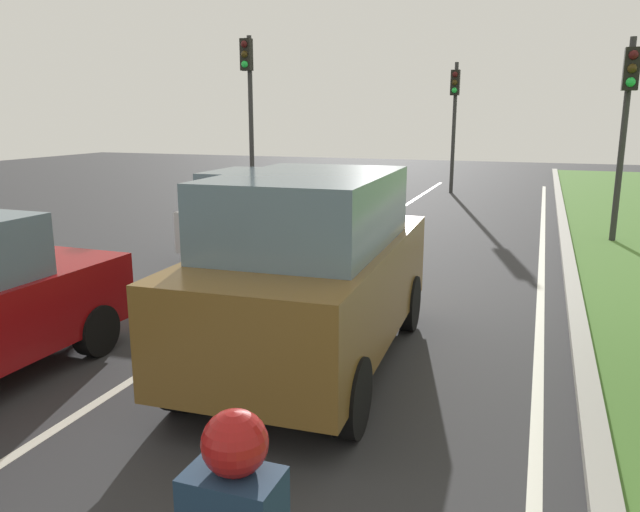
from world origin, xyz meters
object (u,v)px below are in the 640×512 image
at_px(car_suv_ahead, 312,269).
at_px(traffic_light_overhead_left, 249,92).
at_px(car_hatchback_far, 252,212).
at_px(traffic_light_near_right, 627,106).
at_px(traffic_light_far_median, 454,106).

relative_size(car_suv_ahead, traffic_light_overhead_left, 0.88).
bearing_deg(car_suv_ahead, car_hatchback_far, 120.23).
bearing_deg(traffic_light_near_right, traffic_light_overhead_left, 170.55).
height_order(car_hatchback_far, traffic_light_overhead_left, traffic_light_overhead_left).
distance_m(car_suv_ahead, traffic_light_overhead_left, 12.46).
relative_size(car_suv_ahead, traffic_light_far_median, 0.95).
distance_m(car_suv_ahead, car_hatchback_far, 6.33).
relative_size(car_suv_ahead, traffic_light_near_right, 1.00).
relative_size(traffic_light_near_right, traffic_light_far_median, 0.95).
xyz_separation_m(car_hatchback_far, traffic_light_far_median, (2.55, 12.02, 2.35)).
bearing_deg(traffic_light_overhead_left, car_hatchback_far, -63.88).
xyz_separation_m(car_hatchback_far, traffic_light_overhead_left, (-2.61, 5.31, 2.69)).
bearing_deg(traffic_light_near_right, car_hatchback_far, -153.93).
bearing_deg(traffic_light_far_median, traffic_light_near_right, -59.69).
bearing_deg(car_hatchback_far, traffic_light_overhead_left, 114.82).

